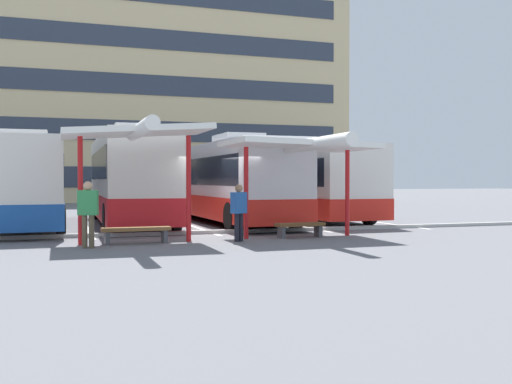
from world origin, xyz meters
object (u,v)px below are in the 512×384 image
object	(u,v)px
waiting_shelter_0	(137,134)
waiting_passenger_0	(88,209)
coach_bus_1	(130,180)
waiting_shelter_1	(302,147)
waiting_passenger_1	(239,209)
bench_0	(136,231)
coach_bus_0	(27,185)
coach_bus_2	(227,183)
coach_bus_3	(298,184)
bench_1	(300,227)

from	to	relation	value
waiting_shelter_0	waiting_passenger_0	bearing A→B (deg)	-156.81
coach_bus_1	waiting_shelter_1	bearing A→B (deg)	-59.05
waiting_shelter_0	waiting_passenger_1	size ratio (longest dim) A/B	2.68
waiting_shelter_1	coach_bus_1	bearing A→B (deg)	120.95
bench_0	waiting_passenger_1	distance (m)	2.93
bench_0	waiting_passenger_0	world-z (taller)	waiting_passenger_0
coach_bus_0	coach_bus_2	world-z (taller)	coach_bus_2
coach_bus_3	waiting_passenger_1	world-z (taller)	coach_bus_3
coach_bus_2	waiting_shelter_1	distance (m)	7.29
bench_0	waiting_shelter_1	bearing A→B (deg)	-0.18
coach_bus_3	waiting_passenger_0	bearing A→B (deg)	-136.26
waiting_shelter_0	waiting_shelter_1	bearing A→B (deg)	2.52
bench_0	waiting_shelter_1	distance (m)	5.52
coach_bus_2	waiting_passenger_0	world-z (taller)	coach_bus_2
waiting_shelter_0	waiting_passenger_0	size ratio (longest dim) A/B	2.52
coach_bus_1	waiting_shelter_0	world-z (taller)	coach_bus_1
coach_bus_1	waiting_shelter_1	world-z (taller)	coach_bus_1
waiting_shelter_0	waiting_shelter_1	world-z (taller)	waiting_shelter_0
waiting_shelter_0	waiting_passenger_1	distance (m)	3.52
coach_bus_1	coach_bus_2	bearing A→B (deg)	0.27
coach_bus_2	bench_0	world-z (taller)	coach_bus_2
coach_bus_3	waiting_shelter_1	xyz separation A→B (m)	(-3.35, -8.43, 1.17)
coach_bus_1	coach_bus_3	size ratio (longest dim) A/B	0.90
waiting_shelter_0	bench_1	size ratio (longest dim) A/B	2.74
coach_bus_0	coach_bus_1	bearing A→B (deg)	1.95
coach_bus_3	coach_bus_2	bearing A→B (deg)	-161.49
coach_bus_0	waiting_passenger_0	distance (m)	8.06
waiting_shelter_0	coach_bus_0	bearing A→B (deg)	113.32
coach_bus_3	waiting_passenger_1	size ratio (longest dim) A/B	7.38
coach_bus_0	waiting_passenger_0	world-z (taller)	coach_bus_0
waiting_shelter_1	waiting_passenger_0	bearing A→B (deg)	-172.87
bench_0	waiting_passenger_1	world-z (taller)	waiting_passenger_1
bench_0	bench_1	world-z (taller)	same
coach_bus_3	bench_0	bearing A→B (deg)	-134.63
coach_bus_3	waiting_passenger_0	xyz separation A→B (m)	(-9.63, -9.21, -0.59)
bench_1	coach_bus_0	bearing A→B (deg)	139.43
coach_bus_3	waiting_passenger_0	distance (m)	13.34
waiting_passenger_1	coach_bus_1	bearing A→B (deg)	106.15
coach_bus_1	coach_bus_3	distance (m)	7.76
waiting_passenger_0	bench_1	bearing A→B (deg)	8.25
coach_bus_1	coach_bus_3	world-z (taller)	coach_bus_1
coach_bus_1	waiting_passenger_1	size ratio (longest dim) A/B	6.68
coach_bus_0	bench_1	distance (m)	10.72
bench_1	waiting_shelter_1	bearing A→B (deg)	-90.00
waiting_shelter_0	bench_1	world-z (taller)	waiting_shelter_0
bench_0	bench_1	bearing A→B (deg)	1.26
waiting_passenger_1	coach_bus_3	bearing A→B (deg)	58.24
bench_0	coach_bus_2	bearing A→B (deg)	57.18
coach_bus_0	waiting_passenger_1	bearing A→B (deg)	-51.23
waiting_shelter_0	waiting_passenger_1	bearing A→B (deg)	-3.51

